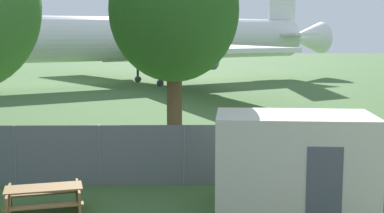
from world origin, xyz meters
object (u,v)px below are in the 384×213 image
(portable_cabin, at_px, (294,163))
(tree_far_right, at_px, (174,11))
(picnic_bench_open_grass, at_px, (44,198))
(airplane, at_px, (134,39))

(portable_cabin, relative_size, tree_far_right, 0.53)
(picnic_bench_open_grass, bearing_deg, tree_far_right, 59.73)
(airplane, bearing_deg, picnic_bench_open_grass, 61.48)
(picnic_bench_open_grass, xyz_separation_m, tree_far_right, (3.21, 5.49, 4.85))
(airplane, distance_m, portable_cabin, 35.63)
(airplane, xyz_separation_m, portable_cabin, (7.13, -34.80, -2.81))
(portable_cabin, height_order, picnic_bench_open_grass, portable_cabin)
(tree_far_right, bearing_deg, portable_cabin, -58.99)
(portable_cabin, bearing_deg, airplane, 106.92)
(airplane, xyz_separation_m, picnic_bench_open_grass, (0.79, -35.07, -3.61))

